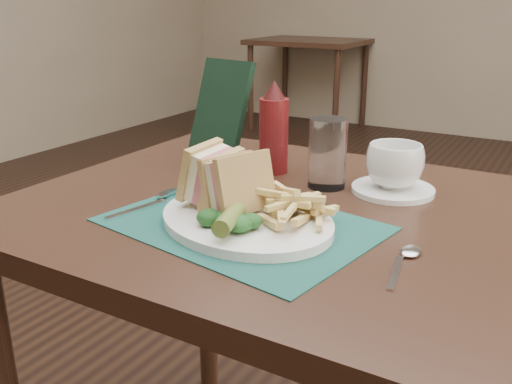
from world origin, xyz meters
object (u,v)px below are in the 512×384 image
at_px(sandwich_half_a, 200,172).
at_px(drinking_glass, 328,153).
at_px(ketchup_bottle, 274,127).
at_px(plate, 246,220).
at_px(saucer, 393,190).
at_px(placemat, 241,224).
at_px(table_main, 277,383).
at_px(table_bg_left, 308,84).
at_px(check_presenter, 220,112).
at_px(coffee_cup, 395,166).
at_px(sandwich_half_b, 230,180).

relative_size(sandwich_half_a, drinking_glass, 0.75).
distance_m(sandwich_half_a, ketchup_bottle, 0.26).
height_order(plate, saucer, plate).
xyz_separation_m(placemat, plate, (0.01, -0.00, 0.01)).
height_order(table_main, plate, plate).
height_order(table_bg_left, check_presenter, check_presenter).
bearing_deg(ketchup_bottle, table_main, -58.14).
bearing_deg(table_bg_left, coffee_cup, -62.59).
bearing_deg(plate, sandwich_half_a, -172.07).
xyz_separation_m(placemat, sandwich_half_b, (-0.03, 0.01, 0.07)).
bearing_deg(sandwich_half_b, drinking_glass, 95.37).
relative_size(table_main, saucer, 6.00).
bearing_deg(sandwich_half_a, saucer, 42.90).
bearing_deg(sandwich_half_a, placemat, -15.20).
relative_size(table_main, check_presenter, 4.07).
height_order(table_bg_left, plate, plate).
xyz_separation_m(table_bg_left, coffee_cup, (1.82, -3.50, 0.43)).
bearing_deg(table_bg_left, placemat, -66.28).
distance_m(placemat, plate, 0.01).
height_order(table_main, drinking_glass, drinking_glass).
height_order(sandwich_half_a, drinking_glass, drinking_glass).
height_order(drinking_glass, check_presenter, check_presenter).
relative_size(plate, sandwich_half_a, 3.08).
distance_m(coffee_cup, check_presenter, 0.39).
bearing_deg(coffee_cup, table_main, -134.61).
bearing_deg(sandwich_half_b, placemat, 3.27).
distance_m(plate, sandwich_half_a, 0.12).
xyz_separation_m(sandwich_half_a, coffee_cup, (0.25, 0.25, -0.02)).
xyz_separation_m(saucer, coffee_cup, (0.00, 0.00, 0.05)).
bearing_deg(check_presenter, coffee_cup, 9.45).
bearing_deg(coffee_cup, saucer, 0.00).
bearing_deg(placemat, check_presenter, 128.53).
xyz_separation_m(table_main, plate, (0.00, -0.12, 0.38)).
height_order(sandwich_half_a, check_presenter, check_presenter).
distance_m(table_main, table_bg_left, 4.02).
height_order(table_main, saucer, saucer).
bearing_deg(coffee_cup, ketchup_bottle, 179.33).
bearing_deg(sandwich_half_b, saucer, 76.12).
distance_m(saucer, ketchup_bottle, 0.27).
relative_size(sandwich_half_b, coffee_cup, 0.96).
relative_size(plate, coffee_cup, 2.92).
distance_m(coffee_cup, drinking_glass, 0.12).
relative_size(table_main, ketchup_bottle, 4.84).
distance_m(sandwich_half_a, coffee_cup, 0.36).
distance_m(table_bg_left, plate, 4.15).
distance_m(sandwich_half_b, saucer, 0.33).
height_order(placemat, saucer, saucer).
distance_m(sandwich_half_a, sandwich_half_b, 0.07).
height_order(plate, coffee_cup, coffee_cup).
bearing_deg(placemat, drinking_glass, 80.88).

